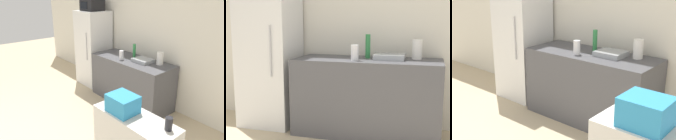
% 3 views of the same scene
% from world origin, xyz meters
% --- Properties ---
extents(wall_back, '(8.00, 0.06, 2.60)m').
position_xyz_m(wall_back, '(0.00, 3.09, 1.30)').
color(wall_back, silver).
rests_on(wall_back, ground_plane).
extents(refrigerator, '(0.67, 0.63, 1.69)m').
position_xyz_m(refrigerator, '(-1.31, 2.72, 0.85)').
color(refrigerator, silver).
rests_on(refrigerator, ground_plane).
extents(counter, '(1.66, 0.67, 0.89)m').
position_xyz_m(counter, '(-0.05, 2.69, 0.44)').
color(counter, '#4C4C51').
rests_on(counter, ground_plane).
extents(sink_basin, '(0.34, 0.30, 0.06)m').
position_xyz_m(sink_basin, '(0.20, 2.74, 0.92)').
color(sink_basin, '#9EA3A8').
rests_on(sink_basin, counter).
extents(bottle_tall, '(0.06, 0.06, 0.28)m').
position_xyz_m(bottle_tall, '(-0.06, 2.78, 1.03)').
color(bottle_tall, '#2D7F42').
rests_on(bottle_tall, counter).
extents(bottle_short, '(0.08, 0.08, 0.17)m').
position_xyz_m(bottle_short, '(-0.16, 2.54, 0.97)').
color(bottle_short, silver).
rests_on(bottle_short, counter).
extents(basket, '(0.26, 0.22, 0.17)m').
position_xyz_m(basket, '(1.44, 1.07, 1.14)').
color(basket, '#2D8EC6').
rests_on(basket, shelf_cabinet).
extents(paper_towel_roll, '(0.11, 0.11, 0.22)m').
position_xyz_m(paper_towel_roll, '(0.49, 2.85, 1.00)').
color(paper_towel_roll, white).
rests_on(paper_towel_roll, counter).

